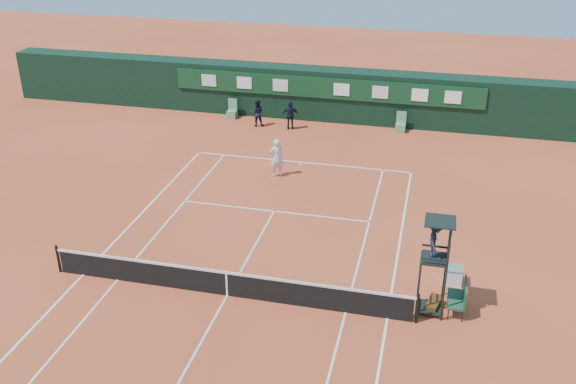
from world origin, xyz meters
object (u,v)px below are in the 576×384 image
(player_bench, at_px, (460,296))
(player, at_px, (277,158))
(cooler, at_px, (454,275))
(tennis_net, at_px, (227,283))
(umpire_chair, at_px, (435,247))

(player_bench, bearing_deg, player, 133.30)
(player, bearing_deg, cooler, 107.66)
(tennis_net, height_order, player_bench, same)
(tennis_net, relative_size, cooler, 20.00)
(tennis_net, bearing_deg, player, 94.66)
(cooler, height_order, player, player)
(cooler, distance_m, player, 11.20)
(cooler, bearing_deg, player_bench, -84.01)
(umpire_chair, distance_m, player_bench, 2.11)
(umpire_chair, bearing_deg, player, 129.20)
(tennis_net, bearing_deg, umpire_chair, 6.07)
(player, bearing_deg, umpire_chair, 98.39)
(tennis_net, bearing_deg, player_bench, 6.93)
(tennis_net, xyz_separation_m, umpire_chair, (6.76, 0.72, 1.95))
(tennis_net, xyz_separation_m, cooler, (7.55, 2.59, -0.18))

